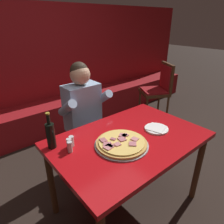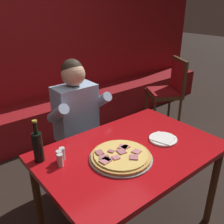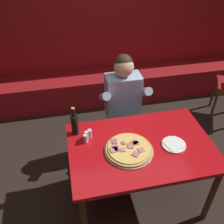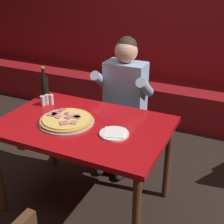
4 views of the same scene
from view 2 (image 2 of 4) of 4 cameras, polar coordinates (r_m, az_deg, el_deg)
name	(u,v)px [view 2 (image 2 of 4)]	position (r m, az deg, el deg)	size (l,w,h in m)	color
booth_wall_panel	(16,66)	(3.51, -21.15, 9.73)	(6.80, 0.16, 1.90)	maroon
booth_bench	(33,125)	(3.46, -17.61, -2.75)	(6.46, 0.48, 0.46)	maroon
main_dining_table	(130,160)	(1.83, 4.18, -10.84)	(1.28, 0.85, 0.77)	#4C2D19
pizza	(121,156)	(1.67, 2.02, -10.08)	(0.42, 0.42, 0.05)	#9E9EA3
plate_white_paper	(163,139)	(1.92, 11.58, -6.05)	(0.21, 0.21, 0.02)	white
beer_bottle	(38,146)	(1.68, -16.59, -7.44)	(0.07, 0.07, 0.29)	black
shaker_red_pepper_flakes	(59,157)	(1.66, -11.97, -10.08)	(0.04, 0.04, 0.09)	silver
shaker_parmesan	(62,154)	(1.69, -11.30, -9.42)	(0.04, 0.04, 0.09)	silver
shaker_oregano	(60,161)	(1.63, -11.75, -10.87)	(0.04, 0.04, 0.09)	silver
diner_seated_blue_shirt	(81,123)	(2.29, -7.09, -2.49)	(0.53, 0.53, 1.27)	black
dining_chair_far_left	(169,87)	(3.69, 12.98, 5.51)	(0.60, 0.60, 1.00)	#4C2D19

